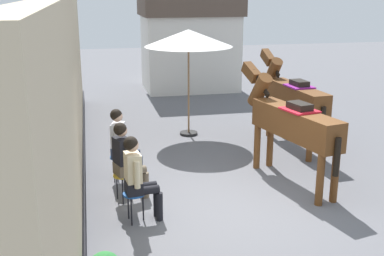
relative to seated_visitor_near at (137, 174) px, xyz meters
The scene contains 9 objects.
ground_plane 3.64m from the seated_visitor_near, 64.07° to the left, with size 40.00×40.00×0.00m, color slate.
pub_facade_wall 2.11m from the seated_visitor_near, 120.32° to the left, with size 0.34×14.00×3.40m.
distant_cottage 10.62m from the seated_visitor_near, 73.76° to the left, with size 3.40×2.60×3.50m.
seated_visitor_near is the anchor object (origin of this frame).
seated_visitor_middle 0.84m from the seated_visitor_near, 97.11° to the left, with size 0.61×0.49×1.39m.
seated_visitor_far 1.74m from the seated_visitor_near, 93.51° to the left, with size 0.61×0.48×1.39m.
saddled_horse_near 3.13m from the seated_visitor_near, 19.68° to the left, with size 0.94×2.95×2.06m.
saddled_horse_far 4.95m from the seated_visitor_near, 38.57° to the left, with size 0.62×3.00×2.06m.
cafe_parasol 5.01m from the seated_visitor_near, 68.72° to the left, with size 2.10×2.10×2.58m.
Camera 1 is at (-2.20, -7.13, 3.49)m, focal length 45.45 mm.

